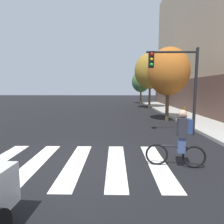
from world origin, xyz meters
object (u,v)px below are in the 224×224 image
cyclist (180,139)px  traffic_light_near (179,77)px  street_tree_near (168,72)px  street_tree_far (141,82)px  fire_hydrant (184,112)px  street_tree_mid (150,71)px

cyclist → traffic_light_near: bearing=73.2°
cyclist → street_tree_near: (1.83, 8.02, 2.62)m
traffic_light_near → street_tree_far: size_ratio=0.84×
fire_hydrant → street_tree_far: street_tree_far is taller
traffic_light_near → street_tree_near: bearing=80.8°
cyclist → fire_hydrant: 9.24m
traffic_light_near → street_tree_mid: bearing=85.5°
traffic_light_near → fire_hydrant: bearing=66.2°
cyclist → street_tree_mid: bearing=82.6°
fire_hydrant → street_tree_far: 15.39m
street_tree_far → street_tree_mid: bearing=-89.4°
street_tree_mid → street_tree_far: (-0.08, 7.01, -0.95)m
fire_hydrant → street_tree_near: (-1.44, -0.61, 2.93)m
traffic_light_near → street_tree_near: 4.30m
cyclist → street_tree_near: bearing=77.1°
fire_hydrant → street_tree_mid: size_ratio=0.12×
street_tree_near → street_tree_mid: 8.73m
street_tree_near → street_tree_mid: bearing=87.9°
cyclist → street_tree_far: street_tree_far is taller
cyclist → street_tree_near: 8.64m
cyclist → fire_hydrant: cyclist is taller
fire_hydrant → street_tree_near: size_ratio=0.15×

